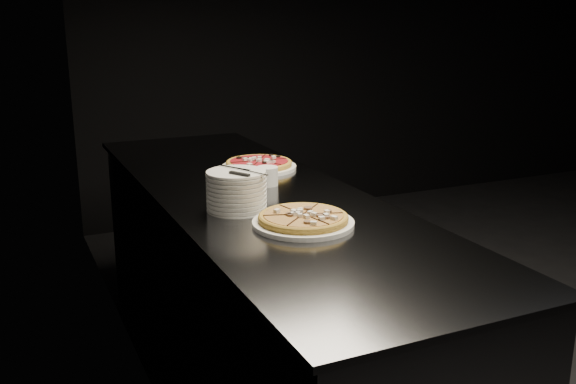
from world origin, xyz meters
name	(u,v)px	position (x,y,z in m)	size (l,w,h in m)	color
wall_left	(151,65)	(-2.50, 0.00, 1.40)	(0.02, 5.00, 2.80)	black
wall_back	(380,36)	(0.00, 2.50, 1.40)	(5.00, 0.02, 2.80)	black
counter	(256,302)	(-2.13, 0.00, 0.46)	(0.74, 2.44, 0.92)	#56575D
pizza_mushroom	(303,219)	(-2.15, -0.45, 0.94)	(0.36, 0.36, 0.04)	white
pizza_tomato	(259,164)	(-1.98, 0.33, 0.94)	(0.32, 0.32, 0.04)	white
plate_stack	(236,191)	(-2.28, -0.20, 0.99)	(0.20, 0.20, 0.14)	white
cutlery	(240,171)	(-2.27, -0.22, 1.06)	(0.09, 0.21, 0.01)	#B0B3B7
ramekin	(267,176)	(-2.05, 0.06, 0.96)	(0.08, 0.08, 0.07)	silver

